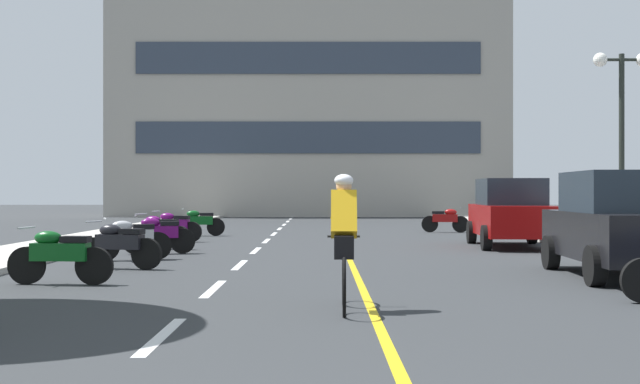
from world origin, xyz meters
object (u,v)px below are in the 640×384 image
object	(u,v)px
motorcycle_8	(174,226)
cyclist_rider	(345,238)
motorcycle_3	(60,255)
motorcycle_9	(200,222)
parked_car_near	(621,224)
parked_car_mid	(511,213)
motorcycle_7	(160,231)
motorcycle_4	(120,244)
motorcycle_5	(132,238)
motorcycle_10	(446,219)
motorcycle_6	(159,234)
street_lamp_mid	(622,103)

from	to	relation	value
motorcycle_8	cyclist_rider	world-z (taller)	cyclist_rider
motorcycle_3	motorcycle_9	xyz separation A→B (m)	(0.07, 14.21, 0.00)
parked_car_near	parked_car_mid	size ratio (longest dim) A/B	1.00
motorcycle_7	cyclist_rider	world-z (taller)	cyclist_rider
motorcycle_4	motorcycle_7	xyz separation A→B (m)	(-0.30, 5.36, 0.00)
parked_car_near	motorcycle_5	xyz separation A→B (m)	(-9.22, 3.47, -0.44)
motorcycle_9	parked_car_near	bearing A→B (deg)	-54.86
parked_car_mid	motorcycle_3	distance (m)	12.75
parked_car_mid	motorcycle_7	bearing A→B (deg)	-174.58
motorcycle_7	motorcycle_9	world-z (taller)	same
motorcycle_10	parked_car_mid	bearing A→B (deg)	-86.06
motorcycle_5	motorcycle_6	world-z (taller)	same
motorcycle_3	cyclist_rider	bearing A→B (deg)	-31.72
motorcycle_7	motorcycle_6	bearing A→B (deg)	-79.72
motorcycle_6	motorcycle_9	size ratio (longest dim) A/B	0.99
motorcycle_5	parked_car_near	bearing A→B (deg)	-20.62
motorcycle_6	motorcycle_7	size ratio (longest dim) A/B	1.02
motorcycle_7	cyclist_rider	xyz separation A→B (m)	(4.41, -10.68, 0.41)
parked_car_near	motorcycle_4	world-z (taller)	parked_car_near
street_lamp_mid	motorcycle_3	distance (m)	14.68
parked_car_near	motorcycle_9	world-z (taller)	parked_car_near
motorcycle_9	cyclist_rider	bearing A→B (deg)	-75.63
motorcycle_3	motorcycle_8	size ratio (longest dim) A/B	1.01
motorcycle_8	motorcycle_10	distance (m)	10.46
motorcycle_6	motorcycle_7	xyz separation A→B (m)	(-0.28, 1.56, 0.00)
motorcycle_4	motorcycle_7	world-z (taller)	same
motorcycle_6	motorcycle_10	size ratio (longest dim) A/B	1.00
motorcycle_9	cyclist_rider	world-z (taller)	cyclist_rider
motorcycle_5	street_lamp_mid	bearing A→B (deg)	16.11
parked_car_near	parked_car_mid	distance (m)	7.70
motorcycle_10	motorcycle_9	bearing A→B (deg)	-164.62
street_lamp_mid	motorcycle_6	distance (m)	12.14
motorcycle_8	cyclist_rider	bearing A→B (deg)	-71.46
motorcycle_6	motorcycle_9	xyz separation A→B (m)	(-0.22, 7.82, 0.00)
parked_car_near	parked_car_mid	bearing A→B (deg)	90.59
street_lamp_mid	parked_car_mid	bearing A→B (deg)	162.98
cyclist_rider	parked_car_near	bearing A→B (deg)	38.36
motorcycle_10	cyclist_rider	size ratio (longest dim) A/B	0.95
motorcycle_4	motorcycle_9	bearing A→B (deg)	91.13
parked_car_mid	motorcycle_3	size ratio (longest dim) A/B	2.52
motorcycle_5	motorcycle_6	bearing A→B (deg)	82.67
parked_car_near	motorcycle_9	distance (m)	16.01
motorcycle_5	cyclist_rider	xyz separation A→B (m)	(4.35, -7.32, 0.41)
parked_car_near	motorcycle_6	distance (m)	10.43
street_lamp_mid	parked_car_near	bearing A→B (deg)	-110.58
motorcycle_6	street_lamp_mid	bearing A→B (deg)	7.96
motorcycle_5	motorcycle_9	world-z (taller)	same
motorcycle_3	motorcycle_4	bearing A→B (deg)	83.37
motorcycle_6	motorcycle_8	xyz separation A→B (m)	(-0.49, 4.64, 0.00)
parked_car_near	motorcycle_7	bearing A→B (deg)	143.67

